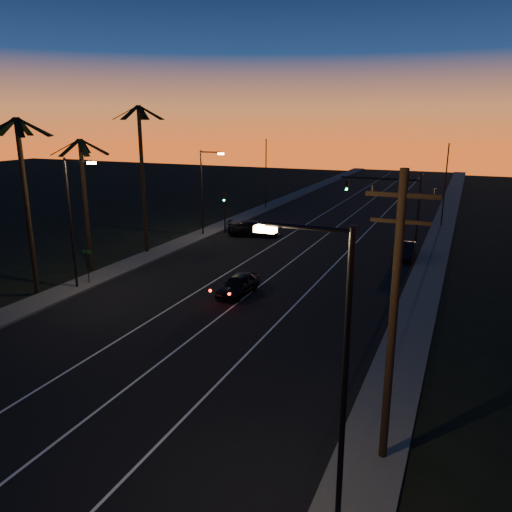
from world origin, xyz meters
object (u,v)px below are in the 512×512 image
at_px(right_car, 405,250).
at_px(lead_car, 238,285).
at_px(utility_pole, 393,316).
at_px(signal_mast, 392,196).
at_px(cross_car, 253,229).

bearing_deg(right_car, lead_car, -123.62).
bearing_deg(lead_car, utility_pole, -48.54).
xyz_separation_m(utility_pole, right_car, (-2.60, 27.12, -4.62)).
bearing_deg(utility_pole, signal_mast, 98.47).
relative_size(right_car, cross_car, 0.75).
bearing_deg(signal_mast, utility_pole, -81.53).
bearing_deg(signal_mast, cross_car, -179.11).
relative_size(signal_mast, lead_car, 1.54).
xyz_separation_m(lead_car, right_car, (9.17, 13.80, -0.01)).
relative_size(utility_pole, right_car, 2.39).
height_order(lead_car, cross_car, cross_car).
distance_m(utility_pole, lead_car, 18.37).
xyz_separation_m(utility_pole, signal_mast, (-4.46, 29.99, -0.53)).
distance_m(utility_pole, cross_car, 34.99).
xyz_separation_m(right_car, cross_car, (-15.20, 2.67, 0.07)).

